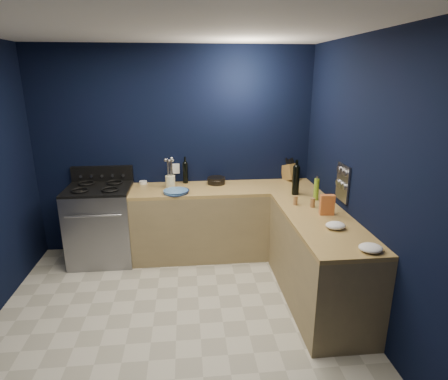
{
  "coord_description": "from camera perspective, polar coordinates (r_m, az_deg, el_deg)",
  "views": [
    {
      "loc": [
        0.14,
        -2.99,
        2.25
      ],
      "look_at": [
        0.55,
        1.0,
        1.0
      ],
      "focal_mm": 29.92,
      "sensor_mm": 36.0,
      "label": 1
    }
  ],
  "objects": [
    {
      "name": "crouton_bag",
      "position": [
        3.86,
        15.48,
        -2.19
      ],
      "size": [
        0.15,
        0.08,
        0.2
      ],
      "primitive_type": "cube",
      "rotation": [
        0.0,
        0.0,
        -0.11
      ],
      "color": "#AD0C1F",
      "rests_on": "top_right"
    },
    {
      "name": "top_back",
      "position": [
        4.66,
        0.07,
        0.19
      ],
      "size": [
        2.3,
        0.63,
        0.04
      ],
      "primitive_type": "cube",
      "color": "brown",
      "rests_on": "cab_back"
    },
    {
      "name": "oil_bottle",
      "position": [
        4.28,
        13.92,
        0.11
      ],
      "size": [
        0.07,
        0.07,
        0.24
      ],
      "primitive_type": "cylinder",
      "rotation": [
        0.0,
        0.0,
        -0.22
      ],
      "color": "#75A123",
      "rests_on": "top_right"
    },
    {
      "name": "cab_right",
      "position": [
        3.96,
        14.15,
        -10.59
      ],
      "size": [
        0.63,
        1.67,
        0.86
      ],
      "primitive_type": "cube",
      "color": "olive",
      "rests_on": "floor"
    },
    {
      "name": "gas_range",
      "position": [
        4.88,
        -18.16,
        -5.13
      ],
      "size": [
        0.76,
        0.66,
        0.92
      ],
      "primitive_type": "cube",
      "color": "gray",
      "rests_on": "floor"
    },
    {
      "name": "oven_door",
      "position": [
        4.6,
        -18.94,
        -6.72
      ],
      "size": [
        0.59,
        0.02,
        0.42
      ],
      "primitive_type": "cube",
      "color": "black",
      "rests_on": "gas_range"
    },
    {
      "name": "plate_stack",
      "position": [
        4.45,
        -7.36,
        -0.25
      ],
      "size": [
        0.34,
        0.34,
        0.04
      ],
      "primitive_type": "cylinder",
      "rotation": [
        0.0,
        0.0,
        -0.18
      ],
      "color": "#356696",
      "rests_on": "top_back"
    },
    {
      "name": "spice_jar_far",
      "position": [
        4.06,
        13.38,
        -1.9
      ],
      "size": [
        0.05,
        0.05,
        0.1
      ],
      "primitive_type": "cylinder",
      "rotation": [
        0.0,
        0.0,
        0.0
      ],
      "color": "olive",
      "rests_on": "top_right"
    },
    {
      "name": "top_right",
      "position": [
        3.78,
        14.65,
        -4.54
      ],
      "size": [
        0.63,
        1.67,
        0.04
      ],
      "primitive_type": "cube",
      "color": "brown",
      "rests_on": "cab_right"
    },
    {
      "name": "wine_bottle_right",
      "position": [
        4.41,
        10.91,
        1.41
      ],
      "size": [
        0.09,
        0.09,
        0.33
      ],
      "primitive_type": "cylinder",
      "rotation": [
        0.0,
        0.0,
        0.14
      ],
      "color": "black",
      "rests_on": "top_right"
    },
    {
      "name": "wall_front",
      "position": [
        1.56,
        -10.52,
        -20.46
      ],
      "size": [
        3.5,
        0.02,
        2.6
      ],
      "primitive_type": "cube",
      "color": "black",
      "rests_on": "ground"
    },
    {
      "name": "backguard",
      "position": [
        4.98,
        -18.09,
        2.37
      ],
      "size": [
        0.76,
        0.06,
        0.2
      ],
      "primitive_type": "cube",
      "color": "black",
      "rests_on": "gas_range"
    },
    {
      "name": "wall_right",
      "position": [
        3.53,
        21.69,
        0.44
      ],
      "size": [
        0.02,
        3.5,
        2.6
      ],
      "primitive_type": "cube",
      "color": "black",
      "rests_on": "ground"
    },
    {
      "name": "towel_end",
      "position": [
        3.22,
        21.5,
        -8.24
      ],
      "size": [
        0.23,
        0.21,
        0.06
      ],
      "primitive_type": "ellipsoid",
      "rotation": [
        0.0,
        0.0,
        0.27
      ],
      "color": "white",
      "rests_on": "top_right"
    },
    {
      "name": "lemon_basket",
      "position": [
        4.79,
        -1.18,
        1.45
      ],
      "size": [
        0.3,
        0.3,
        0.09
      ],
      "primitive_type": "cylinder",
      "rotation": [
        0.0,
        0.0,
        0.4
      ],
      "color": "black",
      "rests_on": "top_back"
    },
    {
      "name": "floor",
      "position": [
        3.75,
        -7.26,
        -19.89
      ],
      "size": [
        3.5,
        3.5,
        0.02
      ],
      "primitive_type": "cube",
      "color": "#B7B2A1",
      "rests_on": "ground"
    },
    {
      "name": "cab_back",
      "position": [
        4.81,
        0.07,
        -4.94
      ],
      "size": [
        2.3,
        0.63,
        0.86
      ],
      "primitive_type": "cube",
      "color": "olive",
      "rests_on": "floor"
    },
    {
      "name": "knife_block",
      "position": [
        5.03,
        9.94,
        2.69
      ],
      "size": [
        0.2,
        0.27,
        0.26
      ],
      "primitive_type": "cube",
      "rotation": [
        -0.31,
        0.0,
        0.42
      ],
      "color": "brown",
      "rests_on": "top_back"
    },
    {
      "name": "wine_bottle_back",
      "position": [
        4.83,
        -5.92,
        2.6
      ],
      "size": [
        0.08,
        0.08,
        0.27
      ],
      "primitive_type": "cylinder",
      "rotation": [
        0.0,
        0.0,
        0.34
      ],
      "color": "black",
      "rests_on": "top_back"
    },
    {
      "name": "utensil_crock",
      "position": [
        4.67,
        -8.2,
        1.28
      ],
      "size": [
        0.15,
        0.15,
        0.15
      ],
      "primitive_type": "cylinder",
      "rotation": [
        0.0,
        0.0,
        -0.27
      ],
      "color": "#EFEEC3",
      "rests_on": "top_back"
    },
    {
      "name": "towel_front",
      "position": [
        3.56,
        16.68,
        -5.22
      ],
      "size": [
        0.19,
        0.16,
        0.06
      ],
      "primitive_type": "ellipsoid",
      "rotation": [
        0.0,
        0.0,
        0.03
      ],
      "color": "white",
      "rests_on": "top_right"
    },
    {
      "name": "cooktop",
      "position": [
        4.73,
        -18.69,
        0.21
      ],
      "size": [
        0.76,
        0.66,
        0.03
      ],
      "primitive_type": "cube",
      "color": "black",
      "rests_on": "gas_range"
    },
    {
      "name": "wall_back",
      "position": [
        4.85,
        -7.44,
        5.85
      ],
      "size": [
        3.5,
        0.02,
        2.6
      ],
      "primitive_type": "cube",
      "color": "black",
      "rests_on": "ground"
    },
    {
      "name": "spice_jar_near",
      "position": [
        4.09,
        10.86,
        -1.57
      ],
      "size": [
        0.05,
        0.05,
        0.1
      ],
      "primitive_type": "cylinder",
      "rotation": [
        0.0,
        0.0,
        -0.23
      ],
      "color": "olive",
      "rests_on": "top_right"
    },
    {
      "name": "ramekin",
      "position": [
        4.9,
        -12.26,
        1.13
      ],
      "size": [
        0.12,
        0.12,
        0.04
      ],
      "primitive_type": "cylinder",
      "rotation": [
        0.0,
        0.0,
        0.32
      ],
      "color": "white",
      "rests_on": "top_back"
    },
    {
      "name": "spice_panel",
      "position": [
        4.03,
        17.7,
        1.06
      ],
      "size": [
        0.02,
        0.28,
        0.38
      ],
      "primitive_type": "cube",
      "color": "gray",
      "rests_on": "wall_right"
    },
    {
      "name": "wall_outlet",
      "position": [
        4.87,
        -7.34,
        3.27
      ],
      "size": [
        0.09,
        0.02,
        0.13
      ],
      "primitive_type": "cube",
      "color": "white",
      "rests_on": "wall_back"
    },
    {
      "name": "ceiling",
      "position": [
        3.02,
        -9.3,
        23.96
      ],
      "size": [
        3.5,
        3.5,
        0.02
      ],
      "primitive_type": "cube",
      "color": "silver",
      "rests_on": "ground"
    }
  ]
}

